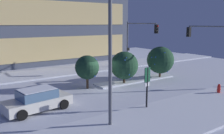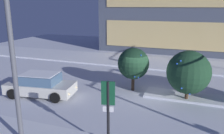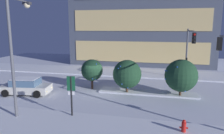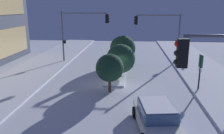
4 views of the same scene
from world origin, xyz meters
name	(u,v)px [view 2 (image 2 of 4)]	position (x,y,z in m)	size (l,w,h in m)	color
ground	(145,94)	(0.00, 0.00, 0.00)	(52.00, 52.00, 0.00)	silver
curb_strip_far	(163,63)	(0.00, 8.60, 0.07)	(52.00, 5.20, 0.14)	silver
median_strip	(218,101)	(4.55, 0.19, 0.07)	(9.00, 1.80, 0.14)	silver
car_near	(41,85)	(-6.33, -2.64, 0.71)	(4.66, 2.55, 1.49)	silver
street_lamp_arched	(20,18)	(-3.84, -6.77, 5.22)	(0.72, 2.89, 8.06)	#565960
parking_info_sign	(108,106)	(-0.11, -6.54, 1.85)	(0.55, 0.16, 2.89)	black
decorated_tree_median	(189,72)	(2.68, -0.29, 1.83)	(2.64, 2.64, 3.15)	#473323
decorated_tree_right_of_median	(133,64)	(-0.93, 0.37, 1.91)	(2.14, 2.14, 2.98)	#473323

